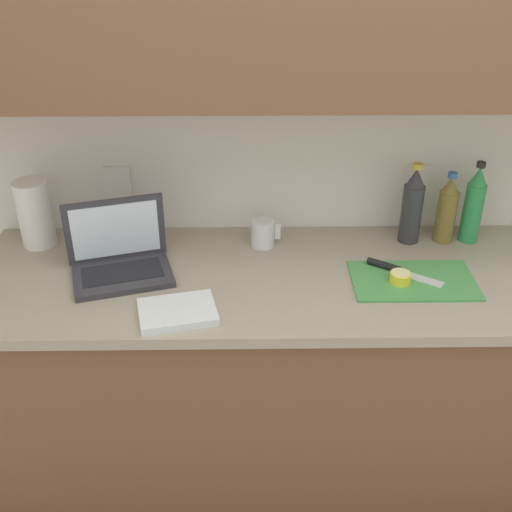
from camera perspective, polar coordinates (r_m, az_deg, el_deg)
The scene contains 13 objects.
ground_plane at distance 2.66m, azimuth 8.27°, elevation -18.35°, with size 12.00×12.00×0.00m, color #564C47.
wall_back at distance 2.07m, azimuth 10.53°, elevation 17.96°, with size 5.20×0.38×2.60m.
counter_unit at distance 2.34m, azimuth 9.65°, elevation -10.77°, with size 2.53×0.66×0.90m.
laptop at distance 2.08m, azimuth -12.03°, elevation -0.03°, with size 0.36×0.29×0.23m.
cutting_board at distance 2.07m, azimuth 13.79°, elevation -2.13°, with size 0.38×0.23×0.01m, color #4C9E51.
knife at distance 2.09m, azimuth 11.98°, elevation -1.05°, with size 0.22×0.16×0.02m.
lemon_half_cut at distance 2.03m, azimuth 12.70°, elevation -1.86°, with size 0.07×0.07×0.03m.
bottle_green_soda at distance 2.30m, azimuth 18.77°, elevation 4.28°, with size 0.07×0.07×0.29m.
bottle_oil_tall at distance 2.28m, azimuth 16.59°, elevation 3.92°, with size 0.07×0.07×0.25m.
bottle_water_clear at distance 2.24m, azimuth 13.71°, elevation 4.31°, with size 0.07×0.07×0.29m.
measuring_cup at distance 2.19m, azimuth 0.63°, elevation 2.06°, with size 0.10×0.08×0.09m.
paper_towel_roll at distance 2.29m, azimuth -19.06°, elevation 3.60°, with size 0.11×0.11×0.23m.
dish_towel at distance 1.87m, azimuth -6.99°, elevation -4.96°, with size 0.22×0.16×0.02m, color white.
Camera 1 is at (-0.39, -1.73, 1.98)m, focal length 45.00 mm.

